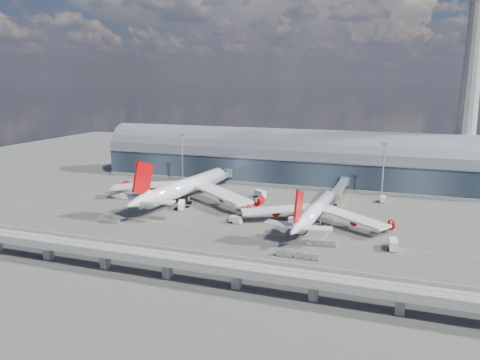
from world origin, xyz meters
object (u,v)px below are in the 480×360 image
(service_truck_2, at_px, (300,222))
(service_truck_0, at_px, (182,205))
(cargo_train_1, at_px, (298,255))
(airliner_right, at_px, (314,212))
(service_truck_5, at_px, (260,194))
(cargo_train_0, at_px, (109,220))
(service_truck_1, at_px, (236,220))
(service_truck_3, at_px, (393,244))
(control_tower, at_px, (470,83))
(floodlight_mast_right, at_px, (383,169))
(airliner_left, at_px, (184,187))
(service_truck_4, at_px, (383,199))
(floodlight_mast_left, at_px, (182,157))
(cargo_train_2, at_px, (321,244))

(service_truck_2, bearing_deg, service_truck_0, 89.03)
(cargo_train_1, bearing_deg, airliner_right, 2.87)
(service_truck_5, distance_m, cargo_train_0, 70.74)
(service_truck_1, distance_m, service_truck_3, 57.46)
(control_tower, bearing_deg, floodlight_mast_right, -141.34)
(service_truck_5, bearing_deg, airliner_left, 163.85)
(service_truck_1, xyz_separation_m, service_truck_4, (50.46, 50.47, 0.08))
(floodlight_mast_left, bearing_deg, service_truck_2, -35.58)
(airliner_left, xyz_separation_m, service_truck_1, (32.20, -21.72, -5.41))
(service_truck_3, bearing_deg, service_truck_4, 91.51)
(service_truck_2, height_order, cargo_train_0, service_truck_2)
(cargo_train_1, height_order, cargo_train_2, cargo_train_1)
(airliner_right, distance_m, cargo_train_0, 77.35)
(airliner_right, bearing_deg, service_truck_2, -140.82)
(service_truck_0, distance_m, cargo_train_1, 69.32)
(service_truck_2, bearing_deg, service_truck_5, 42.31)
(control_tower, height_order, floodlight_mast_right, control_tower)
(airliner_right, bearing_deg, cargo_train_1, -84.40)
(airliner_right, xyz_separation_m, service_truck_3, (28.66, -16.96, -3.29))
(control_tower, relative_size, service_truck_4, 21.05)
(floodlight_mast_right, relative_size, service_truck_0, 3.17)
(service_truck_3, relative_size, service_truck_4, 1.41)
(floodlight_mast_left, height_order, airliner_left, floodlight_mast_left)
(floodlight_mast_left, distance_m, cargo_train_0, 73.45)
(service_truck_0, bearing_deg, airliner_right, -27.50)
(service_truck_0, xyz_separation_m, service_truck_4, (78.72, 39.31, -0.26))
(cargo_train_0, bearing_deg, service_truck_5, -45.62)
(cargo_train_0, relative_size, cargo_train_2, 1.01)
(control_tower, distance_m, service_truck_5, 109.95)
(airliner_left, bearing_deg, service_truck_5, 40.26)
(airliner_left, xyz_separation_m, service_truck_0, (3.94, -10.56, -5.07))
(service_truck_0, relative_size, service_truck_3, 1.18)
(service_truck_5, bearing_deg, service_truck_3, -90.46)
(service_truck_1, bearing_deg, service_truck_4, -36.25)
(control_tower, height_order, service_truck_4, control_tower)
(cargo_train_2, bearing_deg, floodlight_mast_left, 57.56)
(airliner_left, height_order, service_truck_4, airliner_left)
(airliner_right, relative_size, service_truck_5, 8.94)
(service_truck_2, distance_m, service_truck_3, 35.83)
(airliner_right, bearing_deg, service_truck_4, 65.05)
(service_truck_2, xyz_separation_m, cargo_train_2, (11.10, -18.21, -0.73))
(service_truck_3, bearing_deg, cargo_train_2, -172.71)
(floodlight_mast_left, distance_m, airliner_left, 40.51)
(floodlight_mast_right, bearing_deg, cargo_train_1, -103.21)
(airliner_left, height_order, service_truck_2, airliner_left)
(service_truck_0, bearing_deg, service_truck_5, 26.34)
(floodlight_mast_left, xyz_separation_m, service_truck_5, (47.44, -15.86, -11.99))
(service_truck_4, bearing_deg, floodlight_mast_left, 173.56)
(control_tower, xyz_separation_m, service_truck_0, (-112.75, -74.04, -49.98))
(floodlight_mast_left, bearing_deg, cargo_train_0, -86.32)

